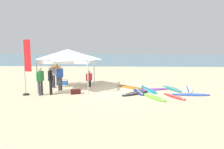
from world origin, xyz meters
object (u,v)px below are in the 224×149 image
object	(u,v)px
surfboard_blue	(191,94)
cooler_box	(64,82)
surfboard_teal	(172,89)
surfboard_navy	(139,92)
surfboard_black	(137,93)
gear_bag_near_tent	(76,92)
person_green	(40,79)
banner_flag	(26,69)
surfboard_purple	(153,89)
surfboard_lime	(154,97)
surfboard_red	(174,96)
person_grey	(53,74)
person_red	(89,78)
surfboard_white	(188,89)
person_orange	(57,72)
canopy_tent	(68,54)
person_black	(50,79)
surfboard_orange	(131,87)
person_blue	(60,76)
surfboard_cyan	(148,90)

from	to	relation	value
surfboard_blue	cooler_box	world-z (taller)	cooler_box
cooler_box	surfboard_teal	bearing A→B (deg)	-9.07
cooler_box	surfboard_navy	bearing A→B (deg)	-22.92
surfboard_black	gear_bag_near_tent	distance (m)	3.83
person_green	banner_flag	size ratio (longest dim) A/B	0.50
surfboard_purple	surfboard_lime	xyz separation A→B (m)	(-0.24, -2.27, 0.00)
surfboard_red	person_grey	distance (m)	8.36
surfboard_red	person_red	xyz separation A→B (m)	(-5.45, 2.95, 0.62)
surfboard_purple	surfboard_red	xyz separation A→B (m)	(0.97, -2.02, 0.00)
surfboard_white	person_orange	distance (m)	9.51
surfboard_black	cooler_box	bearing A→B (deg)	153.01
surfboard_red	gear_bag_near_tent	world-z (taller)	gear_bag_near_tent
gear_bag_near_tent	person_red	bearing A→B (deg)	77.56
person_orange	banner_flag	size ratio (longest dim) A/B	0.50
surfboard_purple	surfboard_navy	size ratio (longest dim) A/B	1.12
canopy_tent	surfboard_navy	xyz separation A→B (m)	(4.78, -0.89, -2.35)
surfboard_red	surfboard_navy	world-z (taller)	same
surfboard_teal	gear_bag_near_tent	size ratio (longest dim) A/B	3.93
person_black	cooler_box	bearing A→B (deg)	89.89
surfboard_orange	surfboard_blue	xyz separation A→B (m)	(3.57, -2.05, 0.00)
banner_flag	canopy_tent	bearing A→B (deg)	43.14
person_green	surfboard_navy	bearing A→B (deg)	9.82
banner_flag	person_black	bearing A→B (deg)	7.93
person_blue	gear_bag_near_tent	size ratio (longest dim) A/B	2.85
surfboard_lime	person_black	bearing A→B (deg)	174.26
surfboard_red	surfboard_lime	size ratio (longest dim) A/B	0.88
surfboard_lime	person_green	size ratio (longest dim) A/B	1.26
person_orange	banner_flag	xyz separation A→B (m)	(-0.86, -3.24, 0.59)
surfboard_teal	cooler_box	distance (m)	7.93
canopy_tent	person_orange	distance (m)	2.26
surfboard_navy	surfboard_cyan	bearing A→B (deg)	42.31
surfboard_lime	gear_bag_near_tent	bearing A→B (deg)	169.86
person_green	person_black	distance (m)	0.59
surfboard_navy	surfboard_orange	bearing A→B (deg)	108.31
person_orange	person_blue	world-z (taller)	same
canopy_tent	surfboard_black	world-z (taller)	canopy_tent
surfboard_black	surfboard_lime	distance (m)	1.45
surfboard_white	person_red	size ratio (longest dim) A/B	2.02
surfboard_lime	cooler_box	distance (m)	7.29
surfboard_orange	surfboard_lime	bearing A→B (deg)	-67.15
surfboard_red	surfboard_lime	xyz separation A→B (m)	(-1.21, -0.25, -0.00)
surfboard_cyan	banner_flag	size ratio (longest dim) A/B	0.73
surfboard_white	cooler_box	xyz separation A→B (m)	(-8.85, 1.44, 0.16)
surfboard_teal	person_blue	bearing A→B (deg)	-174.48
surfboard_teal	person_green	bearing A→B (deg)	-165.92
gear_bag_near_tent	cooler_box	xyz separation A→B (m)	(-1.47, 2.95, 0.06)
surfboard_purple	person_black	size ratio (longest dim) A/B	1.43
person_green	gear_bag_near_tent	bearing A→B (deg)	11.35
canopy_tent	surfboard_purple	xyz separation A→B (m)	(5.77, -0.10, -2.35)
surfboard_blue	person_blue	size ratio (longest dim) A/B	1.35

